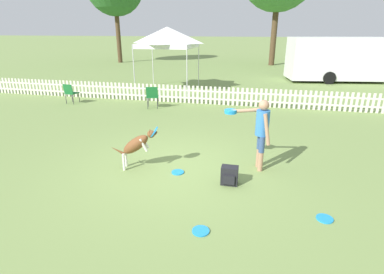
{
  "coord_description": "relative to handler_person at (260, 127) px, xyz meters",
  "views": [
    {
      "loc": [
        1.69,
        -5.79,
        2.9
      ],
      "look_at": [
        0.34,
        0.04,
        0.74
      ],
      "focal_mm": 28.0,
      "sensor_mm": 36.0,
      "label": 1
    }
  ],
  "objects": [
    {
      "name": "folding_chair_blue_left",
      "position": [
        -7.61,
        4.51,
        -0.48
      ],
      "size": [
        0.48,
        0.5,
        0.81
      ],
      "rotation": [
        0.0,
        0.0,
        3.02
      ],
      "color": "#333338",
      "rests_on": "ground_plane"
    },
    {
      "name": "canopy_tent_main",
      "position": [
        -4.54,
        8.15,
        1.56
      ],
      "size": [
        2.56,
        2.56,
        3.0
      ],
      "color": "silver",
      "rests_on": "ground_plane"
    },
    {
      "name": "handler_person",
      "position": [
        0.0,
        0.0,
        0.0
      ],
      "size": [
        1.02,
        0.48,
        1.54
      ],
      "rotation": [
        0.0,
        0.0,
        -4.49
      ],
      "color": "tan",
      "rests_on": "ground_plane"
    },
    {
      "name": "folding_chair_center",
      "position": [
        -4.07,
        4.52,
        -0.45
      ],
      "size": [
        0.55,
        0.56,
        0.86
      ],
      "rotation": [
        0.0,
        0.0,
        3.41
      ],
      "color": "#333338",
      "rests_on": "ground_plane"
    },
    {
      "name": "backpack_on_grass",
      "position": [
        -0.51,
        -0.85,
        -0.78
      ],
      "size": [
        0.33,
        0.26,
        0.37
      ],
      "color": "black",
      "rests_on": "ground_plane"
    },
    {
      "name": "frisbee_midfield",
      "position": [
        -0.76,
        -2.44,
        -0.95
      ],
      "size": [
        0.27,
        0.27,
        0.02
      ],
      "color": "#1E8CD8",
      "rests_on": "ground_plane"
    },
    {
      "name": "ground_plane",
      "position": [
        -1.73,
        -0.37,
        -0.96
      ],
      "size": [
        240.0,
        240.0,
        0.0
      ],
      "primitive_type": "plane",
      "color": "olive"
    },
    {
      "name": "picket_fence",
      "position": [
        -1.73,
        5.68,
        -0.6
      ],
      "size": [
        26.84,
        0.04,
        0.73
      ],
      "color": "silver",
      "rests_on": "ground_plane"
    },
    {
      "name": "equipment_trailer",
      "position": [
        4.12,
        13.03,
        0.34
      ],
      "size": [
        6.29,
        3.0,
        2.46
      ],
      "rotation": [
        0.0,
        0.0,
        0.16
      ],
      "color": "white",
      "rests_on": "ground_plane"
    },
    {
      "name": "frisbee_near_dog",
      "position": [
        -1.64,
        -0.6,
        -0.95
      ],
      "size": [
        0.27,
        0.27,
        0.02
      ],
      "color": "#1E8CD8",
      "rests_on": "ground_plane"
    },
    {
      "name": "frisbee_near_handler",
      "position": [
        1.13,
        -1.68,
        -0.95
      ],
      "size": [
        0.27,
        0.27,
        0.02
      ],
      "color": "#1E8CD8",
      "rests_on": "ground_plane"
    },
    {
      "name": "leaping_dog",
      "position": [
        -2.54,
        -0.58,
        -0.39
      ],
      "size": [
        1.07,
        0.45,
        0.96
      ],
      "rotation": [
        0.0,
        0.0,
        -1.35
      ],
      "color": "brown",
      "rests_on": "ground_plane"
    }
  ]
}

